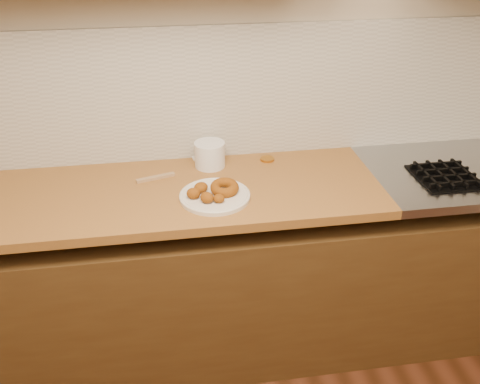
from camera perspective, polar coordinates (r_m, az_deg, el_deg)
name	(u,v)px	position (r m, az deg, el deg)	size (l,w,h in m)	color
wall_back	(250,58)	(2.29, 1.12, 14.78)	(4.00, 0.02, 2.70)	#BFB094
base_cabinet	(259,276)	(2.46, 2.14, -9.46)	(3.60, 0.60, 0.77)	#4C3317
butcher_block	(106,198)	(2.17, -14.77, -0.68)	(2.30, 0.62, 0.04)	#9B6328
backsplash	(250,92)	(2.32, 1.13, 11.13)	(3.60, 0.02, 0.60)	#BCB9AA
donut_plate	(215,196)	(2.06, -2.84, -0.46)	(0.29, 0.29, 0.02)	silver
ring_donut	(224,188)	(2.06, -1.76, 0.51)	(0.12, 0.12, 0.04)	#853A02
fried_dough_chunks	(203,193)	(2.02, -4.16, -0.15)	(0.15, 0.17, 0.05)	#853A02
plastic_tub	(210,154)	(2.29, -3.42, 4.23)	(0.14, 0.14, 0.11)	white
tub_lid	(206,157)	(2.39, -3.86, 3.93)	(0.13, 0.13, 0.01)	white
brass_jar_lid	(267,159)	(2.36, 3.07, 3.72)	(0.06, 0.06, 0.01)	#B77A25
wooden_utensil	(156,178)	(2.22, -9.46, 1.61)	(0.17, 0.02, 0.01)	#A07D55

